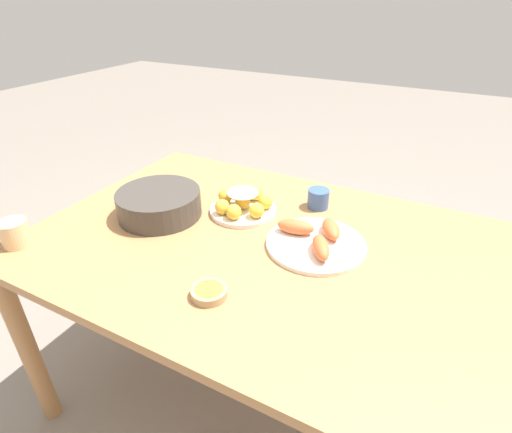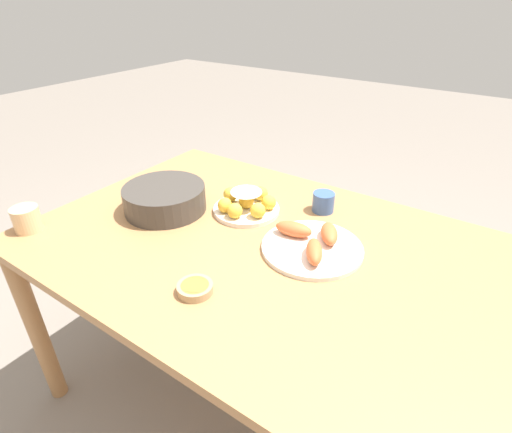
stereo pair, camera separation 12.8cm
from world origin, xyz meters
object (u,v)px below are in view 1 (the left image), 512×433
(dining_table, at_px, (270,266))
(cup_far, at_px, (15,233))
(sauce_bowl, at_px, (209,292))
(cake_plate, at_px, (243,204))
(serving_bowl, at_px, (159,203))
(cup_near, at_px, (318,199))
(seafood_platter, at_px, (315,240))

(dining_table, height_order, cup_far, cup_far)
(sauce_bowl, relative_size, cup_far, 1.11)
(dining_table, relative_size, cake_plate, 6.46)
(serving_bowl, bearing_deg, cake_plate, -148.56)
(cake_plate, bearing_deg, cup_near, -144.45)
(cake_plate, height_order, cup_near, cake_plate)
(seafood_platter, bearing_deg, sauce_bowl, 65.06)
(cup_far, bearing_deg, seafood_platter, -152.70)
(cup_far, bearing_deg, cup_near, -138.31)
(serving_bowl, height_order, cup_far, serving_bowl)
(cake_plate, height_order, sauce_bowl, cake_plate)
(cup_near, bearing_deg, dining_table, 81.06)
(seafood_platter, xyz_separation_m, cup_far, (0.80, 0.41, 0.02))
(dining_table, height_order, seafood_platter, seafood_platter)
(dining_table, bearing_deg, cup_near, -98.94)
(cup_near, bearing_deg, sauce_bowl, 81.95)
(dining_table, distance_m, cup_far, 0.78)
(cake_plate, relative_size, cup_far, 2.72)
(dining_table, height_order, cup_near, cup_near)
(seafood_platter, bearing_deg, dining_table, 24.51)
(dining_table, xyz_separation_m, serving_bowl, (0.41, 0.01, 0.13))
(seafood_platter, xyz_separation_m, cup_near, (0.08, -0.23, 0.02))
(cake_plate, bearing_deg, sauce_bowl, 108.03)
(serving_bowl, relative_size, seafood_platter, 0.93)
(serving_bowl, bearing_deg, dining_table, -177.92)
(sauce_bowl, distance_m, seafood_platter, 0.38)
(sauce_bowl, height_order, cup_far, cup_far)
(cake_plate, relative_size, seafood_platter, 0.76)
(dining_table, distance_m, serving_bowl, 0.43)
(cake_plate, height_order, serving_bowl, serving_bowl)
(dining_table, xyz_separation_m, cake_plate, (0.17, -0.13, 0.12))
(cup_near, bearing_deg, seafood_platter, 108.42)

